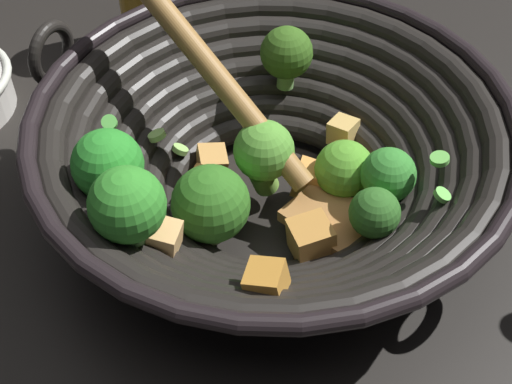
{
  "coord_description": "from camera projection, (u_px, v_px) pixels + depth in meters",
  "views": [
    {
      "loc": [
        -0.39,
        -0.04,
        0.44
      ],
      "look_at": [
        -0.01,
        0.01,
        0.03
      ],
      "focal_mm": 49.79,
      "sensor_mm": 36.0,
      "label": 1
    }
  ],
  "objects": [
    {
      "name": "ground_plane",
      "position": [
        271.0,
        211.0,
        0.59
      ],
      "size": [
        4.0,
        4.0,
        0.0
      ],
      "primitive_type": "plane",
      "color": "black"
    },
    {
      "name": "wok",
      "position": [
        271.0,
        153.0,
        0.54
      ],
      "size": [
        0.37,
        0.4,
        0.18
      ],
      "color": "black",
      "rests_on": "ground"
    }
  ]
}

